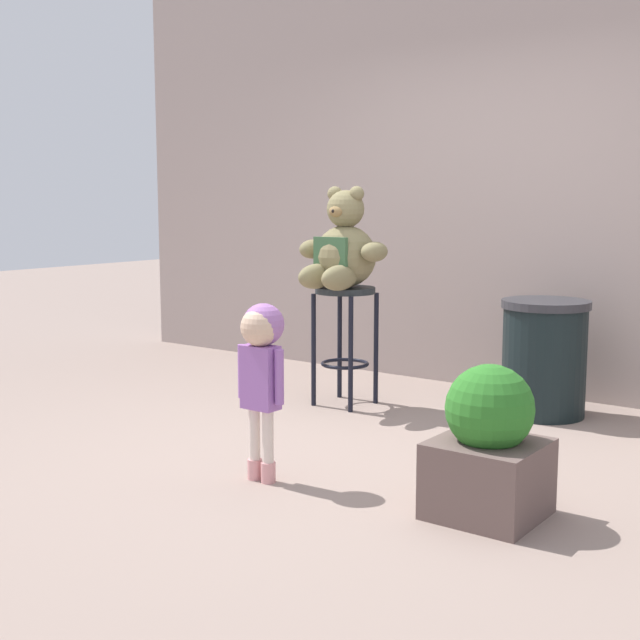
{
  "coord_description": "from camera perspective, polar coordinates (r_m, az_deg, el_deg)",
  "views": [
    {
      "loc": [
        2.58,
        -3.69,
        1.36
      ],
      "look_at": [
        -0.34,
        0.24,
        0.67
      ],
      "focal_mm": 48.17,
      "sensor_mm": 36.0,
      "label": 1
    }
  ],
  "objects": [
    {
      "name": "ground_plane",
      "position": [
        4.7,
        1.63,
        -8.77
      ],
      "size": [
        24.0,
        24.0,
        0.0
      ],
      "primitive_type": "plane",
      "color": "gray"
    },
    {
      "name": "building_wall",
      "position": [
        6.34,
        12.78,
        10.84
      ],
      "size": [
        7.01,
        0.3,
        3.38
      ],
      "primitive_type": "cube",
      "color": "#A4928B",
      "rests_on": "ground_plane"
    },
    {
      "name": "bar_stool_with_teddy",
      "position": [
        5.66,
        1.68,
        -0.07
      ],
      "size": [
        0.4,
        0.4,
        0.79
      ],
      "color": "#212629",
      "rests_on": "ground_plane"
    },
    {
      "name": "teddy_bear",
      "position": [
        5.58,
        1.5,
        4.6
      ],
      "size": [
        0.63,
        0.57,
        0.66
      ],
      "color": "olive",
      "rests_on": "bar_stool_with_teddy"
    },
    {
      "name": "child_walking",
      "position": [
        4.11,
        -3.91,
        -2.2
      ],
      "size": [
        0.28,
        0.22,
        0.87
      ],
      "rotation": [
        0.0,
        0.0,
        -1.21
      ],
      "color": "pink",
      "rests_on": "ground_plane"
    },
    {
      "name": "trash_bin",
      "position": [
        5.59,
        14.66,
        -2.43
      ],
      "size": [
        0.55,
        0.55,
        0.73
      ],
      "color": "black",
      "rests_on": "ground_plane"
    },
    {
      "name": "planter_with_shrub",
      "position": [
        3.79,
        11.14,
        -8.28
      ],
      "size": [
        0.45,
        0.45,
        0.67
      ],
      "color": "brown",
      "rests_on": "ground_plane"
    }
  ]
}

